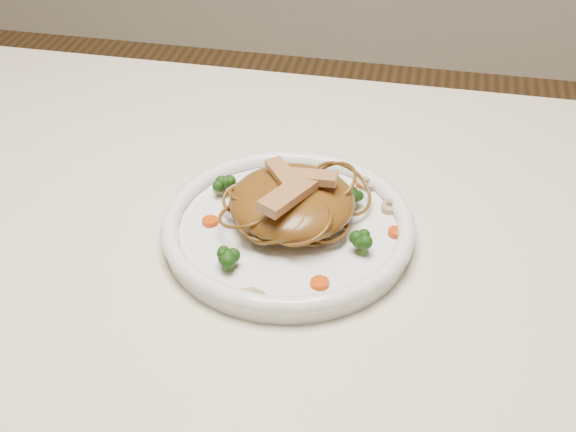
# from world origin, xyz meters

# --- Properties ---
(table) EXTENTS (1.20, 0.80, 0.75)m
(table) POSITION_xyz_m (0.00, 0.00, 0.65)
(table) COLOR beige
(table) RESTS_ON ground
(plate) EXTENTS (0.36, 0.36, 0.02)m
(plate) POSITION_xyz_m (0.04, 0.01, 0.76)
(plate) COLOR white
(plate) RESTS_ON table
(noodle_mound) EXTENTS (0.18, 0.18, 0.04)m
(noodle_mound) POSITION_xyz_m (0.05, 0.03, 0.79)
(noodle_mound) COLOR brown
(noodle_mound) RESTS_ON plate
(chicken_a) EXTENTS (0.06, 0.02, 0.01)m
(chicken_a) POSITION_xyz_m (0.06, 0.04, 0.82)
(chicken_a) COLOR tan
(chicken_a) RESTS_ON noodle_mound
(chicken_b) EXTENTS (0.05, 0.06, 0.01)m
(chicken_b) POSITION_xyz_m (0.03, 0.04, 0.82)
(chicken_b) COLOR tan
(chicken_b) RESTS_ON noodle_mound
(chicken_c) EXTENTS (0.05, 0.08, 0.01)m
(chicken_c) POSITION_xyz_m (0.05, -0.00, 0.82)
(chicken_c) COLOR tan
(chicken_c) RESTS_ON noodle_mound
(broccoli_0) EXTENTS (0.03, 0.03, 0.03)m
(broccoli_0) POSITION_xyz_m (0.11, 0.06, 0.78)
(broccoli_0) COLOR #19400D
(broccoli_0) RESTS_ON plate
(broccoli_1) EXTENTS (0.03, 0.03, 0.03)m
(broccoli_1) POSITION_xyz_m (-0.04, 0.06, 0.78)
(broccoli_1) COLOR #19400D
(broccoli_1) RESTS_ON plate
(broccoli_2) EXTENTS (0.03, 0.03, 0.03)m
(broccoli_2) POSITION_xyz_m (-0.00, -0.07, 0.78)
(broccoli_2) COLOR #19400D
(broccoli_2) RESTS_ON plate
(broccoli_3) EXTENTS (0.03, 0.03, 0.03)m
(broccoli_3) POSITION_xyz_m (0.13, -0.02, 0.78)
(broccoli_3) COLOR #19400D
(broccoli_3) RESTS_ON plate
(carrot_0) EXTENTS (0.03, 0.03, 0.00)m
(carrot_0) POSITION_xyz_m (0.12, 0.11, 0.77)
(carrot_0) COLOR #D54507
(carrot_0) RESTS_ON plate
(carrot_1) EXTENTS (0.02, 0.02, 0.00)m
(carrot_1) POSITION_xyz_m (-0.04, 0.00, 0.77)
(carrot_1) COLOR #D54507
(carrot_1) RESTS_ON plate
(carrot_2) EXTENTS (0.02, 0.02, 0.00)m
(carrot_2) POSITION_xyz_m (0.16, 0.02, 0.77)
(carrot_2) COLOR #D54507
(carrot_2) RESTS_ON plate
(carrot_3) EXTENTS (0.02, 0.02, 0.00)m
(carrot_3) POSITION_xyz_m (0.01, 0.12, 0.77)
(carrot_3) COLOR #D54507
(carrot_3) RESTS_ON plate
(carrot_4) EXTENTS (0.02, 0.02, 0.00)m
(carrot_4) POSITION_xyz_m (0.09, -0.07, 0.77)
(carrot_4) COLOR #D54507
(carrot_4) RESTS_ON plate
(mushroom_0) EXTENTS (0.03, 0.03, 0.01)m
(mushroom_0) POSITION_xyz_m (0.03, -0.10, 0.77)
(mushroom_0) COLOR tan
(mushroom_0) RESTS_ON plate
(mushroom_1) EXTENTS (0.03, 0.03, 0.01)m
(mushroom_1) POSITION_xyz_m (0.15, 0.07, 0.77)
(mushroom_1) COLOR tan
(mushroom_1) RESTS_ON plate
(mushroom_2) EXTENTS (0.03, 0.03, 0.01)m
(mushroom_2) POSITION_xyz_m (-0.05, 0.06, 0.77)
(mushroom_2) COLOR tan
(mushroom_2) RESTS_ON plate
(mushroom_3) EXTENTS (0.04, 0.04, 0.01)m
(mushroom_3) POSITION_xyz_m (0.12, 0.11, 0.77)
(mushroom_3) COLOR tan
(mushroom_3) RESTS_ON plate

